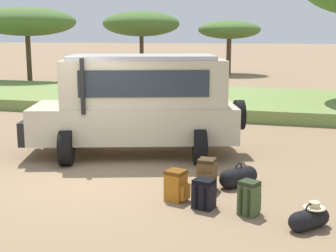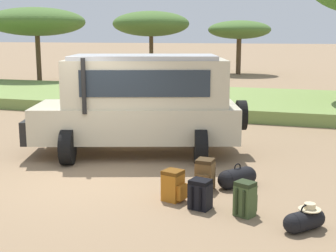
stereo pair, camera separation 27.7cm
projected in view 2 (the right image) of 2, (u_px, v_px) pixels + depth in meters
name	position (u px, v px, depth m)	size (l,w,h in m)	color
ground_plane	(92.00, 180.00, 9.54)	(320.00, 320.00, 0.00)	#8C7051
grass_bank	(210.00, 101.00, 19.48)	(120.00, 7.00, 0.44)	olive
safari_vehicle	(141.00, 102.00, 11.44)	(5.45, 3.65, 2.44)	beige
backpack_beside_front_wheel	(201.00, 194.00, 7.94)	(0.40, 0.43, 0.51)	black
backpack_cluster_center	(245.00, 199.00, 7.61)	(0.38, 0.41, 0.58)	#42562D
backpack_near_rear_wheel	(205.00, 175.00, 8.88)	(0.34, 0.44, 0.60)	brown
backpack_outermost	(173.00, 186.00, 8.33)	(0.47, 0.40, 0.55)	#B26619
duffel_bag_low_black_case	(304.00, 220.00, 7.06)	(0.61, 0.64, 0.41)	black
duffel_bag_soft_canvas	(237.00, 178.00, 9.08)	(0.69, 0.77, 0.47)	black
acacia_tree_left_mid	(37.00, 22.00, 27.06)	(5.52, 5.92, 4.49)	brown
acacia_tree_centre_back	(151.00, 24.00, 34.14)	(5.57, 5.83, 4.64)	brown
acacia_tree_right_mid	(239.00, 30.00, 34.70)	(4.65, 4.72, 3.98)	brown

